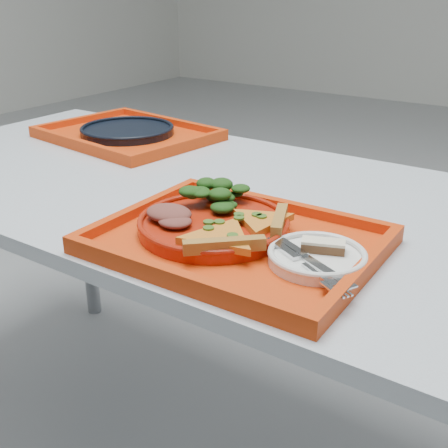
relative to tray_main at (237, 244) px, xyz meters
The scene contains 14 objects.
ground 0.83m from the tray_main, 141.48° to the left, with size 10.00×10.00×0.00m, color #919499.
table 0.35m from the tray_main, 141.48° to the left, with size 1.60×0.80×0.75m.
tray_main is the anchor object (origin of this frame).
tray_far 0.77m from the tray_main, 146.74° to the left, with size 0.45×0.35×0.01m, color red.
dinner_plate 0.06m from the tray_main, 169.70° to the left, with size 0.26×0.26×0.02m, color #9C1C0A.
side_plate 0.15m from the tray_main, ahead, with size 0.15×0.15×0.01m, color white.
navy_plate 0.77m from the tray_main, 146.74° to the left, with size 0.26×0.26×0.02m, color black.
pizza_slice_a 0.06m from the tray_main, 90.12° to the right, with size 0.14×0.12×0.02m, color orange, non-canonical shape.
pizza_slice_b 0.06m from the tray_main, 68.14° to the left, with size 0.12×0.11×0.02m, color orange, non-canonical shape.
salad_heap 0.13m from the tray_main, 140.12° to the left, with size 0.10×0.09×0.05m, color black.
meat_portion 0.13m from the tray_main, 167.40° to the right, with size 0.08×0.07×0.03m, color brown.
dessert_bar 0.15m from the tray_main, ahead, with size 0.07×0.05×0.02m.
knife 0.15m from the tray_main, ahead, with size 0.18×0.02×0.01m, color silver.
fork 0.15m from the tray_main, 16.45° to the right, with size 0.18×0.02×0.01m, color silver.
Camera 1 is at (0.72, -0.92, 1.16)m, focal length 45.00 mm.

